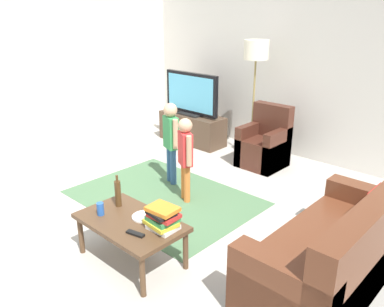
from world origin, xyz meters
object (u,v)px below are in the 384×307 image
at_px(couch, 340,255).
at_px(plate, 144,217).
at_px(tv_stand, 192,129).
at_px(child_center, 185,152).
at_px(child_near_tv, 171,136).
at_px(book_stack, 162,218).
at_px(tv_remote, 135,234).
at_px(bottle, 118,193).
at_px(soda_can, 100,209).
at_px(floor_lamp, 256,56).
at_px(tv, 191,94).
at_px(coffee_table, 131,225).
at_px(armchair, 265,146).

height_order(couch, plate, couch).
relative_size(tv_stand, child_center, 1.16).
xyz_separation_m(child_center, plate, (0.54, -1.11, -0.19)).
relative_size(couch, child_center, 1.75).
relative_size(couch, child_near_tv, 1.65).
bearing_deg(book_stack, tv_remote, -113.67).
relative_size(couch, book_stack, 6.09).
xyz_separation_m(book_stack, bottle, (-0.62, -0.00, 0.03)).
relative_size(bottle, soda_can, 2.66).
bearing_deg(child_near_tv, floor_lamp, 83.43).
relative_size(bottle, plate, 1.45).
bearing_deg(bottle, child_near_tv, 116.53).
bearing_deg(tv, coffee_table, -56.01).
xyz_separation_m(bottle, tv_remote, (0.52, -0.22, -0.13)).
distance_m(tv_stand, soda_can, 3.44).
distance_m(tv, plate, 3.41).
bearing_deg(couch, book_stack, -144.46).
bearing_deg(child_center, tv_stand, 130.96).
xyz_separation_m(armchair, book_stack, (0.74, -2.75, 0.23)).
bearing_deg(child_center, bottle, -80.43).
xyz_separation_m(child_center, bottle, (0.19, -1.13, -0.06)).
distance_m(tv, couch, 3.99).
distance_m(book_stack, tv_remote, 0.26).
distance_m(book_stack, bottle, 0.62).
relative_size(tv_stand, book_stack, 4.06).
bearing_deg(coffee_table, armchair, 98.48).
relative_size(tv_remote, plate, 0.77).
bearing_deg(tv_stand, soda_can, -61.21).
height_order(coffee_table, bottle, bottle).
distance_m(coffee_table, soda_can, 0.32).
bearing_deg(child_center, couch, -7.10).
bearing_deg(bottle, book_stack, 0.31).
xyz_separation_m(floor_lamp, soda_can, (0.52, -3.16, -1.06)).
xyz_separation_m(tv, tv_remote, (2.15, -2.99, -0.42)).
distance_m(child_center, soda_can, 1.37).
relative_size(couch, coffee_table, 1.80).
xyz_separation_m(tv_remote, plate, (-0.17, 0.24, -0.00)).
height_order(couch, floor_lamp, floor_lamp).
relative_size(tv_stand, tv, 1.09).
height_order(armchair, child_near_tv, child_near_tv).
xyz_separation_m(tv, soda_can, (1.65, -2.99, -0.37)).
height_order(child_near_tv, coffee_table, child_near_tv).
relative_size(floor_lamp, soda_can, 14.83).
bearing_deg(armchair, book_stack, -74.86).
relative_size(tv_stand, bottle, 3.75).
height_order(floor_lamp, plate, floor_lamp).
distance_m(couch, soda_can, 2.13).
xyz_separation_m(coffee_table, plate, (0.05, 0.12, 0.06)).
xyz_separation_m(tv_stand, floor_lamp, (1.13, 0.15, 1.30)).
distance_m(child_near_tv, bottle, 1.53).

